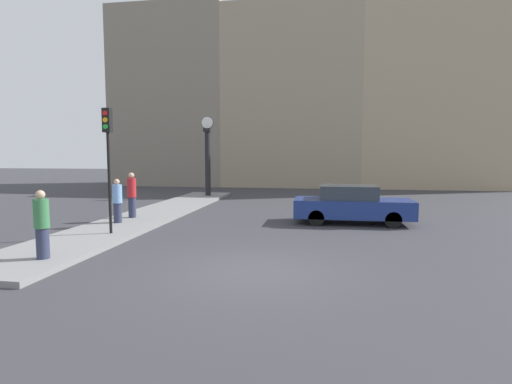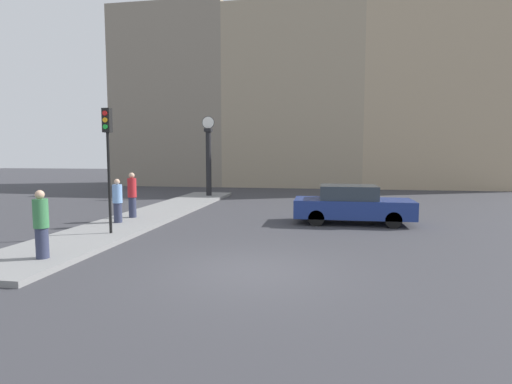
{
  "view_description": "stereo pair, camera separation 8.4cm",
  "coord_description": "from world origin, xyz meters",
  "px_view_note": "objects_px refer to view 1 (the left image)",
  "views": [
    {
      "loc": [
        1.54,
        -8.9,
        2.69
      ],
      "look_at": [
        -0.87,
        5.96,
        1.27
      ],
      "focal_mm": 28.0,
      "sensor_mm": 36.0,
      "label": 1
    },
    {
      "loc": [
        1.62,
        -8.88,
        2.69
      ],
      "look_at": [
        -0.87,
        5.96,
        1.27
      ],
      "focal_mm": 28.0,
      "sensor_mm": 36.0,
      "label": 2
    }
  ],
  "objects_px": {
    "pedestrian_blue_stripe": "(117,201)",
    "street_clock": "(208,157)",
    "traffic_light_near": "(108,145)",
    "sedan_car": "(352,205)",
    "pedestrian_green_hoodie": "(42,225)",
    "pedestrian_red_top": "(132,195)"
  },
  "relations": [
    {
      "from": "street_clock",
      "to": "pedestrian_blue_stripe",
      "type": "height_order",
      "value": "street_clock"
    },
    {
      "from": "traffic_light_near",
      "to": "street_clock",
      "type": "bearing_deg",
      "value": 90.95
    },
    {
      "from": "traffic_light_near",
      "to": "street_clock",
      "type": "relative_size",
      "value": 0.82
    },
    {
      "from": "street_clock",
      "to": "pedestrian_green_hoodie",
      "type": "height_order",
      "value": "street_clock"
    },
    {
      "from": "traffic_light_near",
      "to": "sedan_car",
      "type": "bearing_deg",
      "value": 27.0
    },
    {
      "from": "traffic_light_near",
      "to": "pedestrian_blue_stripe",
      "type": "relative_size",
      "value": 2.44
    },
    {
      "from": "traffic_light_near",
      "to": "pedestrian_blue_stripe",
      "type": "distance_m",
      "value": 2.9
    },
    {
      "from": "sedan_car",
      "to": "pedestrian_blue_stripe",
      "type": "distance_m",
      "value": 8.92
    },
    {
      "from": "pedestrian_red_top",
      "to": "pedestrian_blue_stripe",
      "type": "relative_size",
      "value": 1.11
    },
    {
      "from": "street_clock",
      "to": "pedestrian_green_hoodie",
      "type": "bearing_deg",
      "value": -89.25
    },
    {
      "from": "street_clock",
      "to": "pedestrian_red_top",
      "type": "bearing_deg",
      "value": -93.99
    },
    {
      "from": "pedestrian_blue_stripe",
      "to": "street_clock",
      "type": "bearing_deg",
      "value": 86.68
    },
    {
      "from": "sedan_car",
      "to": "pedestrian_red_top",
      "type": "bearing_deg",
      "value": -174.24
    },
    {
      "from": "traffic_light_near",
      "to": "pedestrian_green_hoodie",
      "type": "bearing_deg",
      "value": -90.02
    },
    {
      "from": "pedestrian_green_hoodie",
      "to": "sedan_car",
      "type": "bearing_deg",
      "value": 42.44
    },
    {
      "from": "pedestrian_green_hoodie",
      "to": "pedestrian_red_top",
      "type": "bearing_deg",
      "value": 97.34
    },
    {
      "from": "street_clock",
      "to": "sedan_car",
      "type": "bearing_deg",
      "value": -44.61
    },
    {
      "from": "sedan_car",
      "to": "pedestrian_blue_stripe",
      "type": "relative_size",
      "value": 2.75
    },
    {
      "from": "traffic_light_near",
      "to": "pedestrian_blue_stripe",
      "type": "height_order",
      "value": "traffic_light_near"
    },
    {
      "from": "traffic_light_near",
      "to": "pedestrian_red_top",
      "type": "bearing_deg",
      "value": 104.57
    },
    {
      "from": "street_clock",
      "to": "traffic_light_near",
      "type": "bearing_deg",
      "value": -89.05
    },
    {
      "from": "street_clock",
      "to": "pedestrian_red_top",
      "type": "height_order",
      "value": "street_clock"
    }
  ]
}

